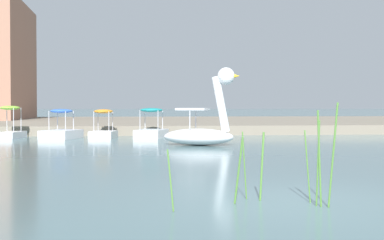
# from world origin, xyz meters

# --- Properties ---
(ground_plane) EXTENTS (512.49, 512.49, 0.00)m
(ground_plane) POSITION_xyz_m (0.00, 0.00, 0.00)
(ground_plane) COLOR slate
(shore_bank_far) EXTENTS (142.80, 24.85, 0.50)m
(shore_bank_far) POSITION_xyz_m (0.00, 32.62, 0.25)
(shore_bank_far) COLOR slate
(shore_bank_far) RESTS_ON ground_plane
(swan_boat) EXTENTS (3.11, 2.23, 3.01)m
(swan_boat) POSITION_xyz_m (0.22, 13.03, 0.72)
(swan_boat) COLOR white
(swan_boat) RESTS_ON ground_plane
(pedal_boat_teal) EXTENTS (1.76, 2.35, 1.43)m
(pedal_boat_teal) POSITION_xyz_m (-1.61, 18.42, 0.42)
(pedal_boat_teal) COLOR white
(pedal_boat_teal) RESTS_ON ground_plane
(pedal_boat_orange) EXTENTS (1.34, 1.95, 1.37)m
(pedal_boat_orange) POSITION_xyz_m (-3.90, 18.58, 0.44)
(pedal_boat_orange) COLOR white
(pedal_boat_orange) RESTS_ON ground_plane
(pedal_boat_blue) EXTENTS (1.92, 2.44, 1.39)m
(pedal_boat_blue) POSITION_xyz_m (-5.83, 18.24, 0.38)
(pedal_boat_blue) COLOR white
(pedal_boat_blue) RESTS_ON ground_plane
(pedal_boat_lime) EXTENTS (1.25, 1.99, 1.54)m
(pedal_boat_lime) POSITION_xyz_m (-8.25, 18.68, 0.51)
(pedal_boat_lime) COLOR white
(pedal_boat_lime) RESTS_ON ground_plane
(reed_clump_foreground) EXTENTS (2.55, 1.04, 1.59)m
(reed_clump_foreground) POSITION_xyz_m (-0.17, -0.34, 0.63)
(reed_clump_foreground) COLOR #4C7F33
(reed_clump_foreground) RESTS_ON ground_plane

